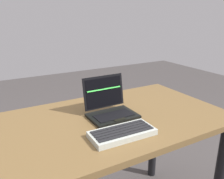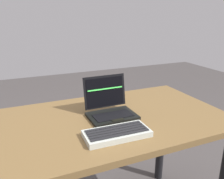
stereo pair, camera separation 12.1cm
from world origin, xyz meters
name	(u,v)px [view 2 (the right image)]	position (x,y,z in m)	size (l,w,h in m)	color
desk	(100,140)	(0.00, 0.00, 0.64)	(1.34, 0.71, 0.76)	brown
laptop_front	(110,108)	(0.07, 0.03, 0.80)	(0.25, 0.20, 0.20)	black
external_keyboard	(117,133)	(0.01, -0.19, 0.77)	(0.29, 0.14, 0.03)	#B7BEB5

